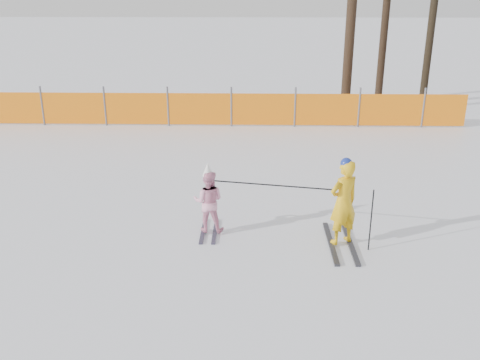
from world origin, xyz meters
name	(u,v)px	position (x,y,z in m)	size (l,w,h in m)	color
ground	(239,243)	(0.00, 0.00, 0.00)	(120.00, 120.00, 0.00)	white
adult	(343,203)	(1.79, -0.01, 0.79)	(0.66, 1.60, 1.60)	black
child	(208,201)	(-0.57, 0.43, 0.62)	(0.60, 1.04, 1.35)	black
ski_poles	(307,197)	(1.16, 0.06, 0.86)	(2.70, 0.64, 1.11)	black
safety_fence	(187,109)	(-1.84, 8.03, 0.56)	(17.36, 0.06, 1.25)	#595960
tree_trunks	(381,24)	(4.63, 10.74, 2.94)	(3.11, 2.01, 6.41)	#2F2015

